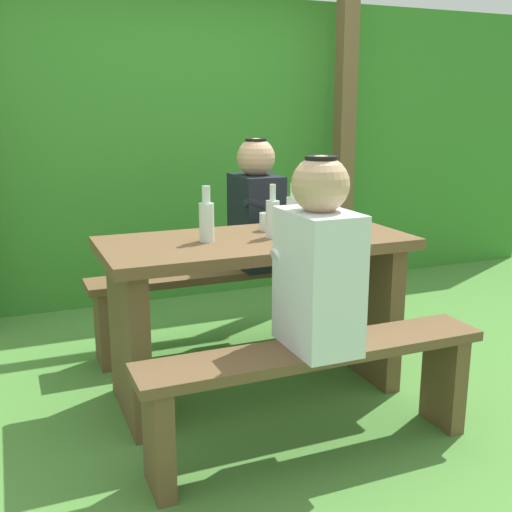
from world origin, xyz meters
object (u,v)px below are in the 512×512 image
(drinking_glass, at_px, (267,222))
(cell_phone, at_px, (311,237))
(bottle_left, at_px, (273,217))
(bottle_right, at_px, (293,213))
(bench_far, at_px, (215,293))
(bottle_center, at_px, (207,219))
(picnic_table, at_px, (256,289))
(person_white_shirt, at_px, (317,262))
(bench_near, at_px, (316,378))
(person_black_coat, at_px, (256,209))

(drinking_glass, relative_size, cell_phone, 0.61)
(bottle_left, bearing_deg, bottle_right, 32.17)
(bench_far, relative_size, bottle_right, 6.08)
(bottle_left, relative_size, bottle_center, 0.99)
(bottle_left, height_order, bottle_center, bottle_center)
(picnic_table, xyz_separation_m, person_white_shirt, (-0.00, -0.60, 0.27))
(person_white_shirt, bearing_deg, bottle_right, 71.37)
(picnic_table, distance_m, drinking_glass, 0.34)
(bench_near, bearing_deg, bottle_left, 82.86)
(bench_far, relative_size, cell_phone, 10.00)
(person_black_coat, xyz_separation_m, drinking_glass, (-0.13, -0.46, 0.01))
(person_black_coat, bearing_deg, bench_near, -101.73)
(bottle_center, bearing_deg, bench_far, 68.57)
(bottle_left, relative_size, cell_phone, 1.74)
(bottle_center, height_order, cell_phone, bottle_center)
(bench_far, xyz_separation_m, bottle_left, (0.07, -0.62, 0.53))
(person_black_coat, bearing_deg, drinking_glass, -106.38)
(person_white_shirt, height_order, drinking_glass, person_white_shirt)
(person_white_shirt, xyz_separation_m, bottle_right, (0.22, 0.67, 0.06))
(picnic_table, height_order, person_black_coat, person_black_coat)
(bench_near, distance_m, bottle_right, 0.88)
(bench_near, height_order, bottle_left, bottle_left)
(bench_far, xyz_separation_m, drinking_glass, (0.11, -0.46, 0.48))
(person_white_shirt, bearing_deg, bench_far, 89.76)
(bench_far, bearing_deg, person_black_coat, -0.77)
(person_white_shirt, relative_size, bottle_right, 3.12)
(bench_far, height_order, bottle_right, bottle_right)
(drinking_glass, height_order, bottle_left, bottle_left)
(cell_phone, bearing_deg, bench_far, 117.37)
(bench_far, height_order, bottle_center, bottle_center)
(bottle_right, relative_size, cell_phone, 1.64)
(bench_near, distance_m, bottle_left, 0.79)
(person_white_shirt, bearing_deg, drinking_glass, 80.81)
(bottle_left, bearing_deg, bench_near, -97.14)
(person_black_coat, xyz_separation_m, cell_phone, (-0.02, -0.69, -0.02))
(person_white_shirt, bearing_deg, bottle_left, 82.34)
(bench_far, bearing_deg, bottle_right, -67.38)
(picnic_table, height_order, cell_phone, cell_phone)
(bench_near, xyz_separation_m, bench_far, (0.00, 1.20, 0.00))
(bench_far, relative_size, drinking_glass, 16.46)
(bench_far, relative_size, person_black_coat, 1.95)
(bench_near, bearing_deg, bench_far, 90.00)
(drinking_glass, relative_size, bottle_right, 0.37)
(picnic_table, relative_size, bottle_left, 5.75)
(picnic_table, relative_size, bottle_center, 5.67)
(picnic_table, distance_m, bottle_right, 0.41)
(bench_far, bearing_deg, bottle_center, -111.43)
(picnic_table, height_order, drinking_glass, drinking_glass)
(bottle_right, distance_m, bottle_center, 0.45)
(bench_far, xyz_separation_m, bottle_right, (0.22, -0.53, 0.52))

